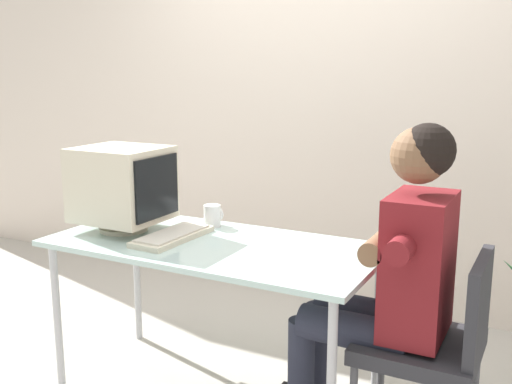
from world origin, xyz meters
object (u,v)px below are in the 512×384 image
Objects in this scene: crt_monitor at (123,185)px; desk_mug at (213,216)px; desk at (213,255)px; office_chair at (436,339)px; keyboard at (173,236)px; person_seated at (388,274)px.

crt_monitor is 3.82× the size of desk_mug.
desk is 3.61× the size of crt_monitor.
crt_monitor is at bearing -178.95° from office_chair.
keyboard is (0.29, -0.02, -0.21)m from crt_monitor.
person_seated reaches higher than keyboard.
person_seated is (0.79, 0.01, 0.04)m from desk.
person_seated reaches higher than desk_mug.
desk is at bearing -58.26° from desk_mug.
office_chair is at bearing 0.48° from desk.
crt_monitor is (-0.48, -0.02, 0.28)m from desk.
office_chair is at bearing 1.05° from crt_monitor.
desk is at bearing -179.40° from person_seated.
crt_monitor is at bearing -178.79° from person_seated.
desk is 1.00m from office_chair.
office_chair is (0.98, 0.01, -0.19)m from desk.
person_seated is (0.98, 0.04, -0.04)m from keyboard.
desk is 1.80× the size of office_chair.
office_chair is at bearing 2.14° from keyboard.
keyboard is 0.52× the size of office_chair.
desk is 1.14× the size of person_seated.
crt_monitor is 0.36m from keyboard.
desk_mug is at bearing 38.02° from crt_monitor.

